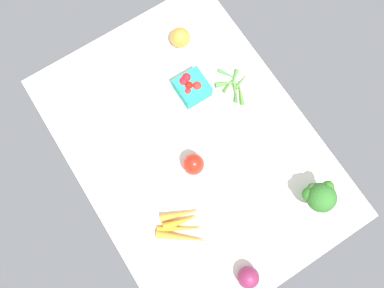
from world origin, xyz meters
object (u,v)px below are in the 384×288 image
broccoli_head (320,196)px  heirloom_tomato_orange (180,38)px  bell_pepper_red (194,164)px  okra_pile (234,85)px  carrot_bunch (183,226)px  red_onion_near_basket (248,277)px  berry_basket (192,87)px

broccoli_head → heirloom_tomato_orange: (70.69, 5.89, -4.79)cm
bell_pepper_red → okra_pile: size_ratio=0.56×
heirloom_tomato_orange → okra_pile: 25.24cm
bell_pepper_red → broccoli_head: bearing=-138.3°
bell_pepper_red → carrot_bunch: size_ratio=0.50×
red_onion_near_basket → bell_pepper_red: bearing=-7.1°
broccoli_head → okra_pile: broccoli_head is taller
broccoli_head → berry_basket: broccoli_head is taller
broccoli_head → berry_basket: 54.53cm
carrot_bunch → heirloom_tomato_orange: heirloom_tomato_orange is taller
carrot_bunch → okra_pile: (31.03, -40.66, -0.49)cm
broccoli_head → okra_pile: 47.12cm
carrot_bunch → okra_pile: size_ratio=1.12×
carrot_bunch → red_onion_near_basket: size_ratio=2.64×
heirloom_tomato_orange → okra_pile: bearing=-164.6°
heirloom_tomato_orange → bell_pepper_red: bearing=153.1°
carrot_bunch → berry_basket: berry_basket is taller
red_onion_near_basket → okra_pile: 63.47cm
red_onion_near_basket → carrot_bunch: bearing=19.8°
heirloom_tomato_orange → okra_pile: (-24.18, -6.68, -2.79)cm
okra_pile → red_onion_near_basket: bearing=149.6°
okra_pile → bell_pepper_red: bearing=121.4°
carrot_bunch → heirloom_tomato_orange: (55.22, -33.98, 2.31)cm
berry_basket → bell_pepper_red: bearing=148.7°
bell_pepper_red → okra_pile: 32.27cm
bell_pepper_red → heirloom_tomato_orange: size_ratio=1.24×
carrot_bunch → bell_pepper_red: bearing=-42.8°
carrot_bunch → broccoli_head: (-15.47, -39.87, 7.09)cm
carrot_bunch → red_onion_near_basket: (-23.64, -8.53, 2.10)cm
broccoli_head → berry_basket: bearing=13.4°
broccoli_head → berry_basket: size_ratio=1.34×
bell_pepper_red → red_onion_near_basket: bell_pepper_red is taller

